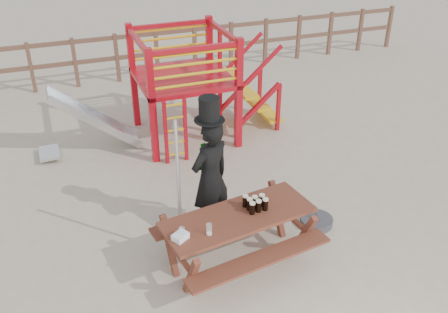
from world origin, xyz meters
TOP-DOWN VIEW (x-y plane):
  - ground at (0.00, 0.00)m, footprint 60.00×60.00m
  - back_fence at (0.00, 7.00)m, footprint 15.09×0.09m
  - playground_fort at (0.12, 3.58)m, footprint 4.71×1.84m
  - picnic_table at (-0.23, -0.21)m, footprint 2.14×1.62m
  - man_with_hat at (-0.34, 0.55)m, footprint 0.76×0.65m
  - metal_pole at (-0.89, 0.16)m, footprint 0.05×0.05m
  - parasol_base at (1.17, 0.12)m, footprint 0.48×0.48m
  - paper_bag at (-1.05, -0.41)m, footprint 0.23×0.21m
  - stout_pints at (0.03, -0.16)m, footprint 0.29×0.26m
  - empty_glasses at (-0.87, -0.42)m, footprint 0.40×0.12m

SIDE VIEW (x-z plane):
  - ground at x=0.00m, z-range 0.00..0.00m
  - parasol_base at x=1.17m, z-range -0.05..0.16m
  - picnic_table at x=-0.23m, z-range 0.10..0.86m
  - back_fence at x=0.00m, z-range 0.14..1.34m
  - paper_bag at x=-1.05m, z-range 0.76..0.84m
  - empty_glasses at x=-0.87m, z-range 0.76..0.91m
  - stout_pints at x=0.03m, z-range 0.76..0.93m
  - man_with_hat at x=-0.34m, z-range -0.11..1.99m
  - metal_pole at x=-0.89m, z-range 0.00..2.05m
  - playground_fort at x=0.12m, z-range 0.02..2.12m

